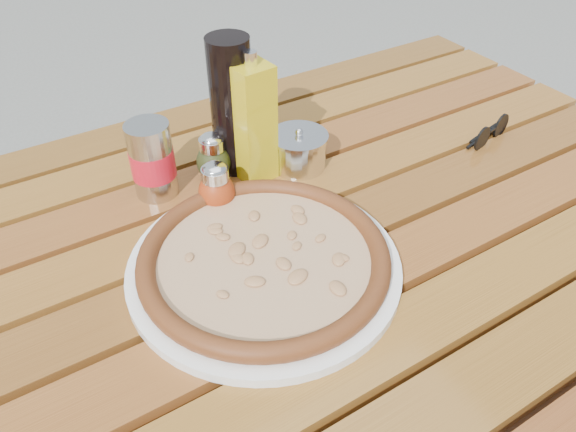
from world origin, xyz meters
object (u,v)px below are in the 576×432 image
plate (264,267)px  table (295,278)px  oregano_shaker (213,157)px  olive_oil_cruet (253,123)px  soda_can (152,160)px  dark_bottle (232,107)px  sunglasses (490,133)px  parmesan_tin (299,150)px  pizza (264,258)px  pepper_shaker (216,188)px

plate → table: bearing=23.4°
oregano_shaker → olive_oil_cruet: bearing=-25.5°
plate → soda_can: (-0.05, 0.24, 0.05)m
dark_bottle → soda_can: (-0.14, 0.00, -0.05)m
dark_bottle → olive_oil_cruet: dark_bottle is taller
sunglasses → plate: bearing=175.5°
dark_bottle → parmesan_tin: (0.09, -0.05, -0.08)m
table → dark_bottle: (0.02, 0.21, 0.19)m
olive_oil_cruet → dark_bottle: bearing=110.8°
table → soda_can: 0.28m
table → olive_oil_cruet: bearing=79.9°
pizza → olive_oil_cruet: 0.23m
pizza → soda_can: size_ratio=3.12×
pepper_shaker → dark_bottle: dark_bottle is taller
plate → parmesan_tin: (0.17, 0.18, 0.02)m
plate → olive_oil_cruet: bearing=63.9°
sunglasses → table: bearing=173.0°
pepper_shaker → sunglasses: bearing=-9.1°
sunglasses → oregano_shaker: bearing=148.8°
table → dark_bottle: 0.28m
plate → dark_bottle: 0.27m
plate → soda_can: size_ratio=3.00×
soda_can → table: bearing=-59.8°
oregano_shaker → olive_oil_cruet: olive_oil_cruet is taller
olive_oil_cruet → oregano_shaker: bearing=154.5°
soda_can → parmesan_tin: bearing=-13.6°
table → plate: (-0.07, -0.03, 0.08)m
olive_oil_cruet → parmesan_tin: size_ratio=2.07×
pepper_shaker → dark_bottle: size_ratio=0.37×
pepper_shaker → oregano_shaker: size_ratio=1.00×
dark_bottle → parmesan_tin: 0.13m
oregano_shaker → sunglasses: (0.46, -0.15, -0.02)m
table → pepper_shaker: (-0.06, 0.12, 0.11)m
pizza → soda_can: 0.25m
pepper_shaker → soda_can: size_ratio=0.68×
table → oregano_shaker: bearing=98.3°
dark_bottle → sunglasses: (0.42, -0.17, -0.09)m
pepper_shaker → olive_oil_cruet: olive_oil_cruet is taller
dark_bottle → olive_oil_cruet: size_ratio=1.05×
olive_oil_cruet → parmesan_tin: olive_oil_cruet is taller
plate → parmesan_tin: bearing=47.0°
oregano_shaker → pepper_shaker: bearing=-112.6°
pepper_shaker → table: bearing=-63.8°
plate → oregano_shaker: (0.04, 0.23, 0.03)m
soda_can → pizza: bearing=-77.1°
table → pepper_shaker: bearing=116.2°
plate → sunglasses: bearing=8.2°
plate → parmesan_tin: 0.25m
table → parmesan_tin: size_ratio=13.82×
table → parmesan_tin: bearing=56.1°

